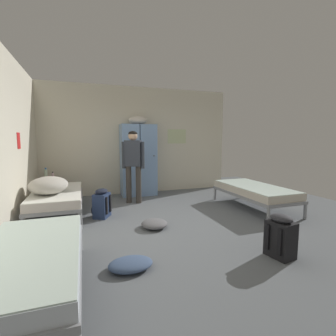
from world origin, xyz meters
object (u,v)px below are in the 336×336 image
at_px(clothes_pile_grey, 154,224).
at_px(backpack_navy, 101,204).
at_px(lotion_bottle, 53,175).
at_px(shelf_unit, 50,188).
at_px(bed_left_rear, 57,196).
at_px(backpack_black, 281,237).
at_px(locker_bank, 138,158).
at_px(bed_left_front, 29,260).
at_px(person_traveler, 133,160).
at_px(water_bottle, 46,174).
at_px(bedding_heap, 49,185).
at_px(bed_right, 254,191).
at_px(clothes_pile_denim, 131,264).

bearing_deg(clothes_pile_grey, backpack_navy, 132.68).
relative_size(lotion_bottle, backpack_navy, 0.28).
bearing_deg(shelf_unit, bed_left_rear, -77.74).
relative_size(backpack_black, backpack_navy, 1.00).
distance_m(locker_bank, bed_left_front, 4.38).
bearing_deg(locker_bank, clothes_pile_grey, -96.37).
relative_size(bed_left_front, backpack_navy, 3.45).
relative_size(person_traveler, water_bottle, 6.75).
height_order(bedding_heap, lotion_bottle, bedding_heap).
bearing_deg(water_bottle, bed_right, -24.89).
height_order(person_traveler, water_bottle, person_traveler).
bearing_deg(lotion_bottle, bed_left_rear, -80.79).
distance_m(locker_bank, bed_right, 2.98).
distance_m(bed_left_front, water_bottle, 3.85).
xyz_separation_m(locker_bank, bed_left_rear, (-1.87, -1.26, -0.59)).
relative_size(lotion_bottle, backpack_black, 0.28).
bearing_deg(clothes_pile_grey, bed_left_front, -138.41).
relative_size(locker_bank, shelf_unit, 3.63).
distance_m(lotion_bottle, clothes_pile_grey, 3.00).
relative_size(locker_bank, bed_left_front, 1.09).
distance_m(locker_bank, clothes_pile_grey, 2.68).
xyz_separation_m(bed_left_rear, lotion_bottle, (-0.18, 1.11, 0.26)).
bearing_deg(bed_left_rear, lotion_bottle, 99.21).
distance_m(shelf_unit, bed_left_rear, 1.18).
height_order(shelf_unit, clothes_pile_denim, shelf_unit).
bearing_deg(bedding_heap, shelf_unit, 95.70).
bearing_deg(backpack_black, backpack_navy, 130.57).
xyz_separation_m(bed_left_front, backpack_navy, (0.79, 2.27, -0.12)).
bearing_deg(shelf_unit, lotion_bottle, -29.74).
relative_size(bed_left_rear, bedding_heap, 2.41).
bearing_deg(bedding_heap, water_bottle, 98.85).
bearing_deg(shelf_unit, water_bottle, 165.96).
bearing_deg(person_traveler, clothes_pile_denim, -101.90).
bearing_deg(bedding_heap, locker_bank, 36.86).
relative_size(locker_bank, bedding_heap, 2.63).
bearing_deg(bed_left_front, bed_right, 25.15).
height_order(water_bottle, backpack_black, water_bottle).
distance_m(shelf_unit, bed_right, 4.62).
bearing_deg(clothes_pile_grey, bedding_heap, 149.06).
height_order(water_bottle, clothes_pile_grey, water_bottle).
distance_m(bed_left_front, lotion_bottle, 3.78).
distance_m(bed_left_front, backpack_navy, 2.41).
bearing_deg(locker_bank, lotion_bottle, -175.83).
xyz_separation_m(bed_right, person_traveler, (-2.35, 1.29, 0.62)).
bearing_deg(backpack_black, lotion_bottle, 127.85).
relative_size(shelf_unit, person_traveler, 0.34).
bearing_deg(lotion_bottle, water_bottle, 158.20).
relative_size(bed_left_front, person_traveler, 1.15).
xyz_separation_m(person_traveler, clothes_pile_grey, (0.01, -1.72, -0.93)).
bearing_deg(bed_left_front, bed_left_rear, 90.00).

